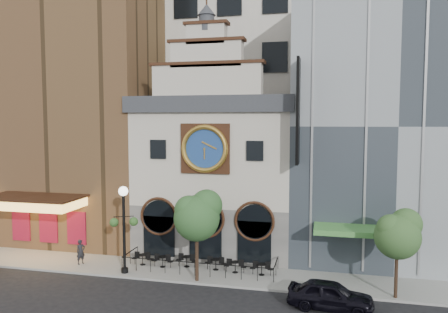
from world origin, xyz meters
TOP-DOWN VIEW (x-y plane):
  - ground at (0.00, 0.00)m, footprint 120.00×120.00m
  - sidewalk at (0.00, 2.50)m, footprint 44.00×5.00m
  - clock_building at (0.00, 7.82)m, footprint 12.60×8.78m
  - theater_building at (-13.00, 9.96)m, footprint 14.00×15.60m
  - retail_building at (12.99, 9.99)m, footprint 14.00×14.40m
  - office_tower at (0.00, 20.00)m, footprint 20.00×16.00m
  - cafe_railing at (0.00, 2.50)m, footprint 10.60×2.60m
  - bistro_0 at (-4.33, 2.50)m, footprint 1.58×0.68m
  - bistro_1 at (-2.74, 2.37)m, footprint 1.58×0.68m
  - bistro_2 at (-1.09, 2.82)m, footprint 1.58×0.68m
  - bistro_3 at (1.09, 2.66)m, footprint 1.58×0.68m
  - bistro_4 at (2.52, 2.42)m, footprint 1.58×0.68m
  - bistro_5 at (4.35, 2.36)m, footprint 1.58×0.68m
  - car_right at (8.82, -1.74)m, footprint 4.91×2.41m
  - pedestrian at (-8.78, 1.66)m, footprint 0.70×0.78m
  - lamppost at (-4.86, 0.69)m, footprint 1.80×1.14m
  - tree_left at (0.44, 0.44)m, footprint 3.09×2.98m
  - tree_right at (12.62, 0.43)m, footprint 2.75×2.65m

SIDE VIEW (x-z plane):
  - ground at x=0.00m, z-range 0.00..0.00m
  - sidewalk at x=0.00m, z-range 0.00..0.15m
  - cafe_railing at x=0.00m, z-range 0.15..1.05m
  - bistro_0 at x=-4.33m, z-range 0.16..1.06m
  - bistro_1 at x=-2.74m, z-range 0.16..1.06m
  - bistro_2 at x=-1.09m, z-range 0.16..1.06m
  - bistro_3 at x=1.09m, z-range 0.16..1.06m
  - bistro_4 at x=2.52m, z-range 0.16..1.06m
  - bistro_5 at x=4.35m, z-range 0.16..1.06m
  - car_right at x=8.82m, z-range 0.00..1.61m
  - pedestrian at x=-8.78m, z-range 0.15..1.95m
  - lamppost at x=-4.86m, z-range 0.86..6.82m
  - tree_right at x=12.62m, z-range 1.38..6.67m
  - tree_left at x=0.44m, z-range 1.54..7.50m
  - clock_building at x=0.00m, z-range -2.64..16.01m
  - retail_building at x=12.99m, z-range 0.14..20.14m
  - theater_building at x=-13.00m, z-range 0.10..25.10m
  - office_tower at x=0.00m, z-range 0.00..40.00m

